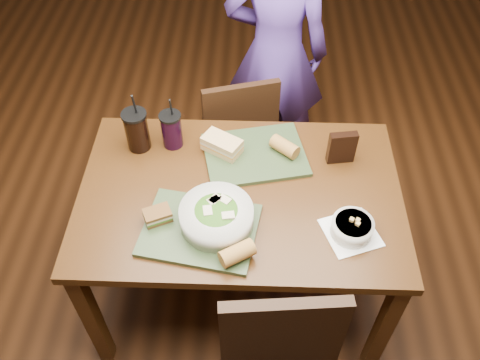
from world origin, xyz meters
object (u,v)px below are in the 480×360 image
(tray_near, at_px, (200,230))
(sandwich_near, at_px, (158,215))
(diner, at_px, (276,53))
(chip_bag, at_px, (342,148))
(salad_bowl, at_px, (216,215))
(cup_cola, at_px, (137,130))
(baguette_near, at_px, (237,253))
(chair_far, at_px, (242,133))
(soup_bowl, at_px, (352,227))
(cup_berry, at_px, (172,130))
(sandwich_far, at_px, (222,145))
(baguette_far, at_px, (285,147))
(tray_far, at_px, (255,155))
(dining_table, at_px, (240,206))

(tray_near, height_order, sandwich_near, sandwich_near)
(diner, height_order, chip_bag, diner)
(diner, relative_size, salad_bowl, 5.47)
(tray_near, relative_size, cup_cola, 1.46)
(baguette_near, bearing_deg, cup_cola, 127.95)
(chair_far, relative_size, baguette_near, 6.84)
(soup_bowl, height_order, cup_berry, cup_berry)
(salad_bowl, distance_m, sandwich_far, 0.39)
(baguette_far, xyz_separation_m, cup_berry, (-0.48, 0.05, 0.03))
(tray_near, height_order, soup_bowl, soup_bowl)
(tray_far, distance_m, baguette_far, 0.13)
(dining_table, relative_size, chip_bag, 8.68)
(diner, distance_m, sandwich_near, 1.21)
(diner, height_order, baguette_far, diner)
(soup_bowl, bearing_deg, sandwich_far, 141.33)
(tray_far, xyz_separation_m, baguette_far, (0.12, 0.01, 0.04))
(tray_near, height_order, baguette_far, baguette_far)
(dining_table, xyz_separation_m, cup_berry, (-0.30, 0.27, 0.17))
(dining_table, relative_size, soup_bowl, 5.33)
(tray_near, xyz_separation_m, sandwich_near, (-0.16, 0.04, 0.03))
(diner, relative_size, soup_bowl, 6.19)
(cup_berry, xyz_separation_m, chip_bag, (0.72, -0.08, -0.01))
(baguette_near, bearing_deg, baguette_far, 71.59)
(soup_bowl, distance_m, cup_berry, 0.86)
(tray_far, distance_m, cup_berry, 0.37)
(tray_near, bearing_deg, cup_berry, 108.58)
(chair_far, height_order, soup_bowl, chair_far)
(salad_bowl, relative_size, chip_bag, 1.84)
(cup_cola, bearing_deg, sandwich_near, -71.07)
(salad_bowl, height_order, baguette_near, salad_bowl)
(salad_bowl, xyz_separation_m, sandwich_near, (-0.22, 0.01, -0.02))
(cup_cola, bearing_deg, soup_bowl, -26.66)
(soup_bowl, bearing_deg, chair_far, 117.89)
(cup_berry, bearing_deg, sandwich_near, -90.51)
(tray_far, xyz_separation_m, chip_bag, (0.36, -0.01, 0.07))
(diner, bearing_deg, baguette_far, 99.53)
(tray_far, distance_m, sandwich_far, 0.15)
(dining_table, relative_size, tray_near, 3.10)
(sandwich_near, bearing_deg, cup_cola, 108.93)
(tray_near, height_order, cup_berry, cup_berry)
(dining_table, distance_m, cup_berry, 0.44)
(sandwich_far, distance_m, baguette_near, 0.55)
(tray_near, xyz_separation_m, chip_bag, (0.56, 0.39, 0.07))
(dining_table, bearing_deg, sandwich_far, 111.32)
(dining_table, xyz_separation_m, baguette_far, (0.18, 0.21, 0.14))
(tray_near, height_order, tray_far, same)
(tray_near, height_order, sandwich_far, sandwich_far)
(diner, xyz_separation_m, tray_far, (-0.10, -0.76, 0.00))
(cup_cola, xyz_separation_m, chip_bag, (0.86, -0.06, -0.02))
(tray_far, height_order, cup_berry, cup_berry)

